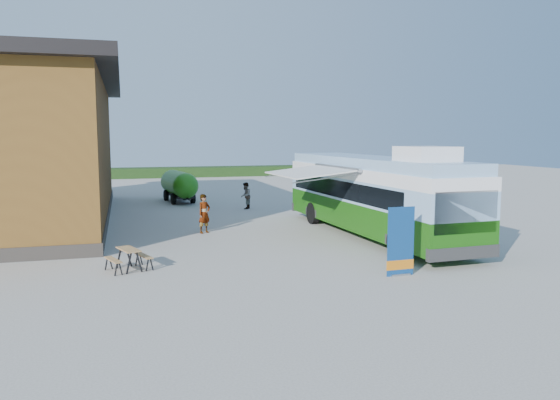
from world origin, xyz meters
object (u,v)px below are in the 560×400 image
object	(u,v)px
bus	(373,193)
person_b	(246,196)
picnic_table	(129,254)
slurry_tanker	(179,184)
person_a	(204,214)
banner	(401,248)

from	to	relation	value
bus	person_b	size ratio (longest dim) A/B	8.20
picnic_table	person_b	xyz separation A→B (m)	(6.83, 13.51, 0.26)
slurry_tanker	person_b	bearing A→B (deg)	-60.74
bus	person_a	distance (m)	7.47
bus	slurry_tanker	xyz separation A→B (m)	(-6.85, 14.65, -0.72)
person_b	banner	bearing A→B (deg)	29.08
bus	person_a	bearing A→B (deg)	156.20
bus	person_b	distance (m)	10.68
person_a	bus	bearing A→B (deg)	-54.52
person_b	slurry_tanker	size ratio (longest dim) A/B	0.29
banner	person_a	size ratio (longest dim) A/B	1.23
bus	picnic_table	size ratio (longest dim) A/B	8.36
picnic_table	person_b	distance (m)	15.14
slurry_tanker	picnic_table	bearing A→B (deg)	-108.36
bus	slurry_tanker	size ratio (longest dim) A/B	2.38
person_a	slurry_tanker	world-z (taller)	slurry_tanker
bus	person_a	world-z (taller)	bus
banner	person_b	bearing A→B (deg)	91.81
person_a	person_b	xyz separation A→B (m)	(3.51, 7.39, -0.09)
picnic_table	person_a	xyz separation A→B (m)	(3.32, 6.12, 0.34)
slurry_tanker	person_a	bearing A→B (deg)	-98.05
bus	banner	size ratio (longest dim) A/B	6.00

